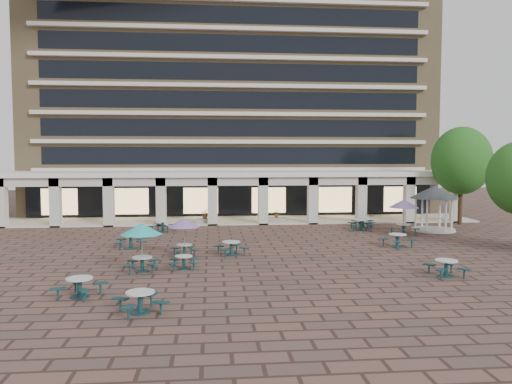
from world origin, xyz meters
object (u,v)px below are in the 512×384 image
(picnic_table_2, at_px, (446,267))
(planter_right, at_px, (277,218))
(planter_left, at_px, (205,218))
(picnic_table_1, at_px, (140,300))
(gazebo, at_px, (434,197))
(picnic_table_0, at_px, (80,286))

(picnic_table_2, height_order, planter_right, planter_right)
(picnic_table_2, bearing_deg, planter_left, 118.50)
(picnic_table_1, xyz_separation_m, gazebo, (19.61, 18.63, 2.10))
(picnic_table_1, distance_m, planter_left, 23.99)
(picnic_table_0, relative_size, planter_right, 1.43)
(picnic_table_0, xyz_separation_m, planter_left, (4.80, 21.62, 0.07))
(picnic_table_2, bearing_deg, picnic_table_1, -164.53)
(planter_right, bearing_deg, picnic_table_2, -74.25)
(picnic_table_0, bearing_deg, gazebo, 55.33)
(picnic_table_1, xyz_separation_m, planter_right, (8.17, 23.90, -0.02))
(gazebo, xyz_separation_m, planter_left, (-17.54, 5.27, -2.03))
(gazebo, xyz_separation_m, planter_right, (-11.44, 5.27, -2.13))
(planter_left, bearing_deg, picnic_table_1, -94.95)
(picnic_table_1, height_order, gazebo, gazebo)
(picnic_table_0, xyz_separation_m, picnic_table_2, (16.41, 2.08, -0.01))
(picnic_table_0, bearing_deg, planter_left, 96.62)
(gazebo, bearing_deg, picnic_table_0, -143.80)
(picnic_table_0, xyz_separation_m, picnic_table_1, (2.73, -2.28, -0.00))
(picnic_table_0, height_order, picnic_table_1, picnic_table_0)
(picnic_table_1, bearing_deg, gazebo, 19.86)
(picnic_table_2, xyz_separation_m, planter_right, (-5.51, 19.54, -0.02))
(picnic_table_0, distance_m, planter_left, 22.14)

